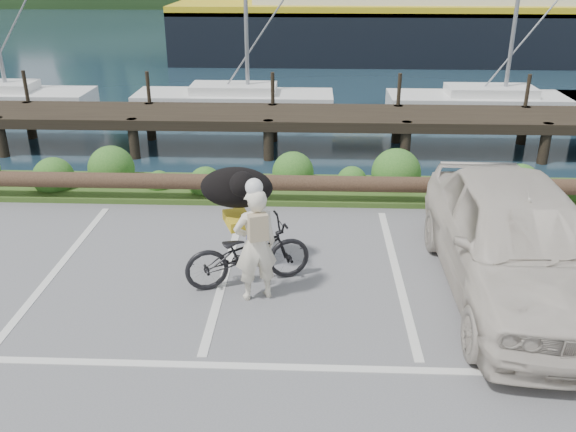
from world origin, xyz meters
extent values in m
plane|color=#5F5F62|center=(0.00, 0.00, 0.00)|extent=(72.00, 72.00, 0.00)
plane|color=#162A36|center=(0.00, 48.00, -1.20)|extent=(160.00, 160.00, 0.00)
cube|color=#3D5B21|center=(0.00, 5.30, 0.05)|extent=(34.00, 1.60, 0.10)
imported|color=black|center=(0.39, 1.58, 0.49)|extent=(1.96, 1.25, 0.97)
imported|color=#EEE4C9|center=(0.54, 1.18, 0.82)|extent=(0.70, 0.57, 1.64)
ellipsoid|color=black|center=(0.18, 2.14, 1.28)|extent=(0.86, 1.19, 0.62)
imported|color=beige|center=(4.11, 1.44, 0.83)|extent=(2.02, 4.90, 1.66)
camera|label=1|loc=(1.28, -6.23, 4.47)|focal=38.00mm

